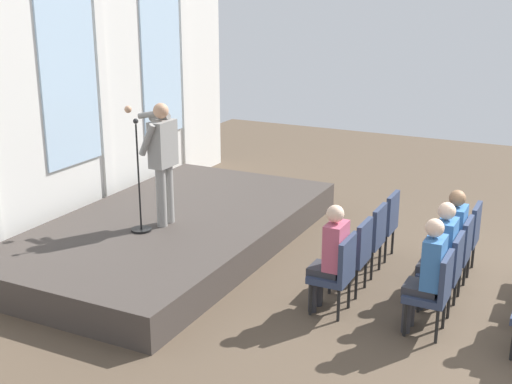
# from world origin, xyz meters

# --- Properties ---
(rear_partition) EXTENTS (9.00, 0.14, 4.21)m
(rear_partition) POSITION_xyz_m (0.03, 6.85, 2.13)
(rear_partition) COLOR silver
(rear_partition) RESTS_ON ground
(stage_platform) EXTENTS (5.38, 2.97, 0.43)m
(stage_platform) POSITION_xyz_m (0.00, 5.07, 0.22)
(stage_platform) COLOR #3F3833
(stage_platform) RESTS_ON ground
(speaker) EXTENTS (0.50, 0.69, 1.71)m
(speaker) POSITION_xyz_m (-0.27, 5.02, 1.43)
(speaker) COLOR gray
(speaker) RESTS_ON stage_platform
(mic_stand) EXTENTS (0.28, 0.28, 1.55)m
(mic_stand) POSITION_xyz_m (-0.64, 5.15, 0.77)
(mic_stand) COLOR black
(mic_stand) RESTS_ON stage_platform
(chair_r0_c0) EXTENTS (0.46, 0.44, 0.94)m
(chair_r0_c0) POSITION_xyz_m (-0.94, 2.22, 0.53)
(chair_r0_c0) COLOR black
(chair_r0_c0) RESTS_ON ground
(audience_r0_c0) EXTENTS (0.36, 0.39, 1.31)m
(audience_r0_c0) POSITION_xyz_m (-0.94, 2.30, 0.73)
(audience_r0_c0) COLOR #2D2D33
(audience_r0_c0) RESTS_ON ground
(chair_r0_c1) EXTENTS (0.46, 0.44, 0.94)m
(chair_r0_c1) POSITION_xyz_m (-0.31, 2.22, 0.53)
(chair_r0_c1) COLOR black
(chair_r0_c1) RESTS_ON ground
(chair_r0_c2) EXTENTS (0.46, 0.44, 0.94)m
(chair_r0_c2) POSITION_xyz_m (0.31, 2.22, 0.53)
(chair_r0_c2) COLOR black
(chair_r0_c2) RESTS_ON ground
(chair_r0_c3) EXTENTS (0.46, 0.44, 0.94)m
(chair_r0_c3) POSITION_xyz_m (0.94, 2.22, 0.53)
(chair_r0_c3) COLOR black
(chair_r0_c3) RESTS_ON ground
(chair_r1_c0) EXTENTS (0.46, 0.44, 0.94)m
(chair_r1_c0) POSITION_xyz_m (-0.94, 1.11, 0.53)
(chair_r1_c0) COLOR black
(chair_r1_c0) RESTS_ON ground
(audience_r1_c0) EXTENTS (0.36, 0.39, 1.32)m
(audience_r1_c0) POSITION_xyz_m (-0.94, 1.20, 0.73)
(audience_r1_c0) COLOR #2D2D33
(audience_r1_c0) RESTS_ON ground
(chair_r1_c1) EXTENTS (0.46, 0.44, 0.94)m
(chair_r1_c1) POSITION_xyz_m (-0.31, 1.11, 0.53)
(chair_r1_c1) COLOR black
(chair_r1_c1) RESTS_ON ground
(audience_r1_c1) EXTENTS (0.36, 0.39, 1.32)m
(audience_r1_c1) POSITION_xyz_m (-0.31, 1.20, 0.73)
(audience_r1_c1) COLOR #2D2D33
(audience_r1_c1) RESTS_ON ground
(chair_r1_c2) EXTENTS (0.46, 0.44, 0.94)m
(chair_r1_c2) POSITION_xyz_m (0.31, 1.11, 0.53)
(chair_r1_c2) COLOR black
(chair_r1_c2) RESTS_ON ground
(audience_r1_c2) EXTENTS (0.36, 0.39, 1.29)m
(audience_r1_c2) POSITION_xyz_m (0.31, 1.20, 0.72)
(audience_r1_c2) COLOR #2D2D33
(audience_r1_c2) RESTS_ON ground
(chair_r1_c3) EXTENTS (0.46, 0.44, 0.94)m
(chair_r1_c3) POSITION_xyz_m (0.94, 1.11, 0.53)
(chair_r1_c3) COLOR black
(chair_r1_c3) RESTS_ON ground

